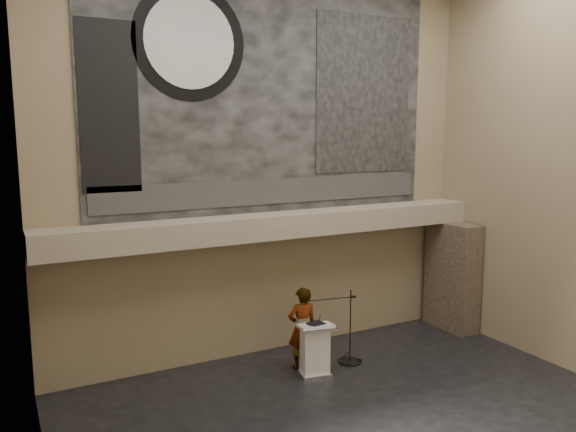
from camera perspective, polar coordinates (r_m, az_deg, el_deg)
floor at (r=10.20m, az=8.99°, el=-20.63°), size 10.00×10.00×0.00m
wall_back at (r=12.34m, az=-1.74°, el=5.33°), size 10.00×0.02×8.50m
wall_left at (r=7.12m, az=-24.35°, el=2.05°), size 0.02×8.00×8.50m
soffit at (r=12.13m, az=-0.88°, el=-0.91°), size 10.00×0.80×0.50m
sprinkler_left at (r=11.51m, az=-7.89°, el=-2.94°), size 0.04×0.04×0.06m
sprinkler_right at (r=13.09m, az=6.66°, el=-1.50°), size 0.04×0.04×0.06m
banner at (r=12.31m, az=-1.71°, el=12.07°), size 8.00×0.05×5.00m
banner_text_strip at (r=12.33m, az=-1.58°, el=2.52°), size 7.76×0.02×0.55m
banner_clock_rim at (r=11.70m, az=-9.95°, el=17.05°), size 2.30×0.02×2.30m
banner_clock_face at (r=11.68m, az=-9.92°, el=17.06°), size 1.84×0.02×1.84m
banner_building_print at (r=13.51m, az=7.76°, el=12.12°), size 2.60×0.02×3.60m
banner_brick_print at (r=11.19m, az=-17.72°, el=10.47°), size 1.10×0.02×3.20m
stone_pier at (r=14.79m, az=16.33°, el=-5.85°), size 0.60×1.40×2.70m
lectern at (r=11.74m, az=2.75°, el=-13.44°), size 0.76×0.61×1.13m
binder at (r=11.52m, az=2.86°, el=-10.88°), size 0.36×0.31×0.04m
papers at (r=11.48m, az=2.61°, el=-11.02°), size 0.30×0.35×0.00m
speaker_person at (r=11.98m, az=1.45°, el=-11.31°), size 0.69×0.50×1.76m
mic_stand at (r=12.54m, az=6.14°, el=-13.57°), size 1.38×0.52×1.61m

